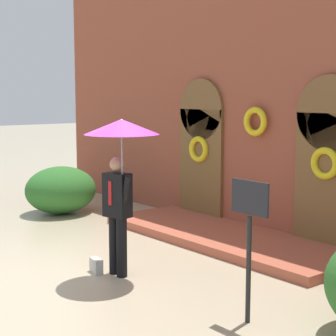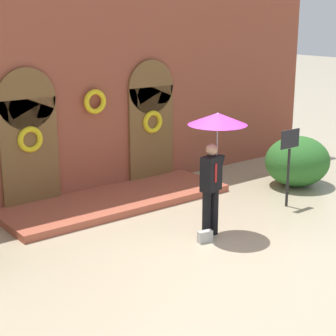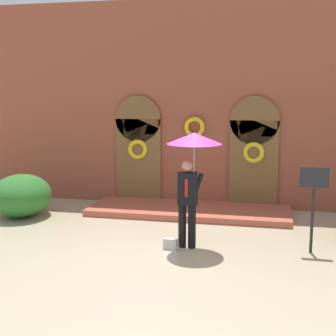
# 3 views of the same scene
# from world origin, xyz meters

# --- Properties ---
(ground_plane) EXTENTS (80.00, 80.00, 0.00)m
(ground_plane) POSITION_xyz_m (0.00, 0.00, 0.00)
(ground_plane) COLOR tan
(building_facade) EXTENTS (14.00, 2.30, 5.60)m
(building_facade) POSITION_xyz_m (-0.00, 4.15, 2.68)
(building_facade) COLOR brown
(building_facade) RESTS_ON ground
(person_with_umbrella) EXTENTS (1.10, 1.10, 2.36)m
(person_with_umbrella) POSITION_xyz_m (0.51, 0.40, 1.91)
(person_with_umbrella) COLOR black
(person_with_umbrella) RESTS_ON ground
(handbag) EXTENTS (0.30, 0.17, 0.22)m
(handbag) POSITION_xyz_m (0.11, 0.20, 0.11)
(handbag) COLOR #B7B7B2
(handbag) RESTS_ON ground
(sign_post) EXTENTS (0.56, 0.06, 1.72)m
(sign_post) POSITION_xyz_m (2.87, 0.61, 1.16)
(sign_post) COLOR black
(sign_post) RESTS_ON ground
(shrub_left) EXTENTS (1.48, 1.64, 1.08)m
(shrub_left) POSITION_xyz_m (-4.14, 1.89, 0.54)
(shrub_left) COLOR #2D6B28
(shrub_left) RESTS_ON ground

